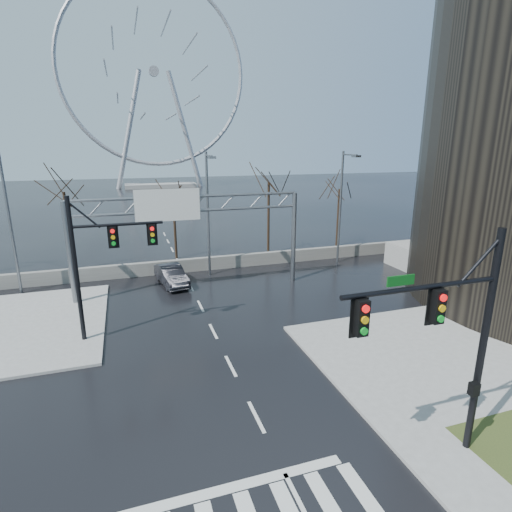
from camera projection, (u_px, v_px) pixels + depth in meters
name	position (u px, v px, depth m)	size (l,w,h in m)	color
ground	(256.00, 417.00, 15.84)	(260.00, 260.00, 0.00)	black
sidewalk_right_ext	(427.00, 352.00, 20.67)	(12.00, 10.00, 0.15)	gray
sidewalk_far	(16.00, 327.00, 23.50)	(10.00, 12.00, 0.15)	gray
barrier_wall	(183.00, 266.00, 34.02)	(52.00, 0.50, 1.10)	slate
signal_mast_near	(454.00, 330.00, 12.40)	(5.52, 0.41, 8.00)	black
signal_mast_far	(97.00, 255.00, 21.00)	(4.72, 0.41, 8.00)	black
sign_gantry	(185.00, 223.00, 28.06)	(16.36, 0.40, 7.60)	slate
streetlight_left	(7.00, 214.00, 27.31)	(0.50, 2.55, 10.00)	slate
streetlight_mid	(209.00, 205.00, 31.52)	(0.50, 2.55, 10.00)	slate
streetlight_right	(343.00, 199.00, 35.13)	(0.50, 2.55, 10.00)	slate
tree_left	(65.00, 201.00, 33.07)	(3.75, 3.75, 7.50)	black
tree_center	(174.00, 205.00, 36.91)	(3.25, 3.25, 6.50)	black
tree_right	(269.00, 191.00, 38.43)	(3.90, 3.90, 7.80)	black
tree_far_right	(339.00, 196.00, 41.51)	(3.40, 3.40, 6.80)	black
ferris_wheel	(154.00, 80.00, 97.43)	(45.00, 6.00, 50.91)	gray
car	(171.00, 275.00, 30.82)	(1.61, 4.61, 1.52)	black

